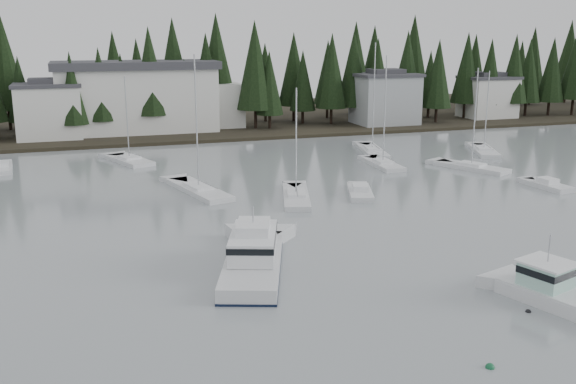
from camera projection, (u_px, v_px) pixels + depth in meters
The scene contains 20 objects.
far_shore_land at pixel (159, 121), 116.98m from camera, with size 240.00×54.00×1.00m, color black.
conifer_treeline at pixel (167, 129), 106.84m from camera, with size 200.00×22.00×20.00m, color black, non-canonical shape.
house_west at pixel (49, 110), 93.79m from camera, with size 9.54×7.42×8.75m.
house_east_a at pixel (385, 98), 109.24m from camera, with size 10.60×8.48×9.25m.
house_east_b at pixel (488, 96), 117.89m from camera, with size 9.54×7.42×8.25m.
harbor_inn at pixel (150, 97), 101.18m from camera, with size 29.50×11.50×10.90m.
cabin_cruiser_center at pixel (253, 259), 42.81m from camera, with size 7.28×12.19×5.01m.
lobster_boat_teal at pixel (564, 298), 37.08m from camera, with size 5.27×8.83×4.64m.
sailboat_0 at pixel (130, 162), 79.33m from camera, with size 5.65×8.84×11.06m.
sailboat_1 at pixel (199, 191), 64.28m from camera, with size 5.23×11.19×14.10m.
sailboat_2 at pixel (484, 152), 85.90m from camera, with size 6.05×9.64×11.34m.
sailboat_4 at pixel (296, 198), 61.54m from camera, with size 5.06×9.81×11.15m.
sailboat_7 at pixel (383, 165), 76.92m from camera, with size 2.94×8.13×13.59m.
sailboat_8 at pixel (471, 169), 75.27m from camera, with size 6.07×9.17×12.24m.
sailboat_9 at pixel (372, 152), 85.79m from camera, with size 5.02×10.95×14.93m.
runabout_1 at pixel (360, 193), 63.16m from camera, with size 4.24×6.83×1.42m.
runabout_2 at pixel (547, 186), 66.10m from camera, with size 2.68×5.85×1.42m.
runabout_3 at pixel (2, 169), 74.63m from camera, with size 2.72×7.08×1.42m.
mooring_buoy_green at pixel (490, 368), 30.38m from camera, with size 0.45×0.45×0.45m, color #145933.
mooring_buoy_dark at pixel (528, 312), 36.48m from camera, with size 0.34×0.34×0.34m, color black.
Camera 1 is at (-14.14, -21.21, 15.35)m, focal length 40.00 mm.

